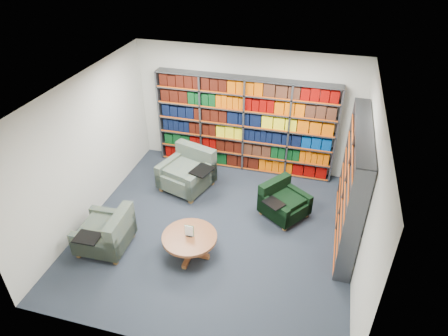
% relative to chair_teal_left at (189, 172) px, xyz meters
% --- Properties ---
extents(room_shell, '(5.02, 5.02, 2.82)m').
position_rel_chair_teal_left_xyz_m(room_shell, '(0.97, -1.28, 1.05)').
color(room_shell, black).
rests_on(room_shell, ground).
extents(bookshelf_back, '(4.00, 0.28, 2.20)m').
position_rel_chair_teal_left_xyz_m(bookshelf_back, '(0.97, 1.07, 0.74)').
color(bookshelf_back, '#47494F').
rests_on(bookshelf_back, ground).
extents(bookshelf_right, '(0.28, 2.50, 2.20)m').
position_rel_chair_teal_left_xyz_m(bookshelf_right, '(3.32, -0.68, 0.74)').
color(bookshelf_right, '#47494F').
rests_on(bookshelf_right, ground).
extents(chair_teal_left, '(1.27, 1.20, 0.88)m').
position_rel_chair_teal_left_xyz_m(chair_teal_left, '(0.00, 0.00, 0.00)').
color(chair_teal_left, '#0F233C').
rests_on(chair_teal_left, ground).
extents(chair_green_right, '(1.07, 1.09, 0.70)m').
position_rel_chair_teal_left_xyz_m(chair_green_right, '(2.10, -0.44, -0.07)').
color(chair_green_right, black).
rests_on(chair_green_right, ground).
extents(chair_teal_front, '(0.89, 1.02, 0.78)m').
position_rel_chair_teal_left_xyz_m(chair_teal_front, '(-0.74, -2.21, -0.04)').
color(chair_teal_front, '#0F233C').
rests_on(chair_teal_front, ground).
extents(coffee_table, '(0.96, 0.96, 0.67)m').
position_rel_chair_teal_left_xyz_m(coffee_table, '(0.72, -2.01, 0.01)').
color(coffee_table, brown).
rests_on(coffee_table, ground).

